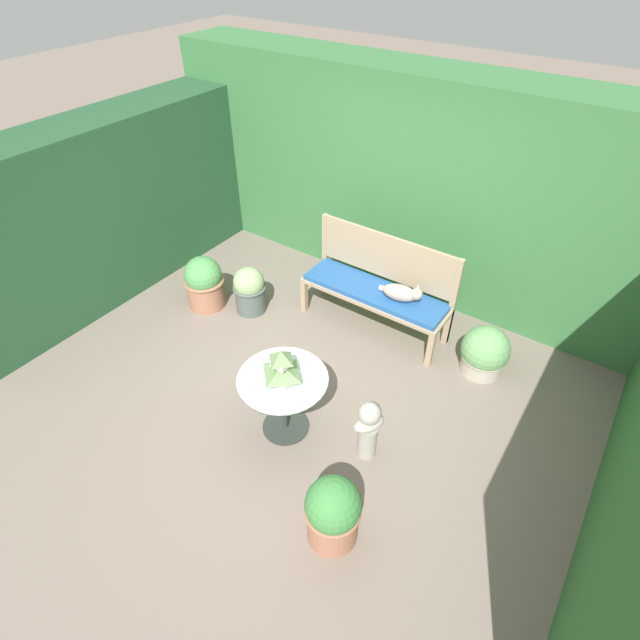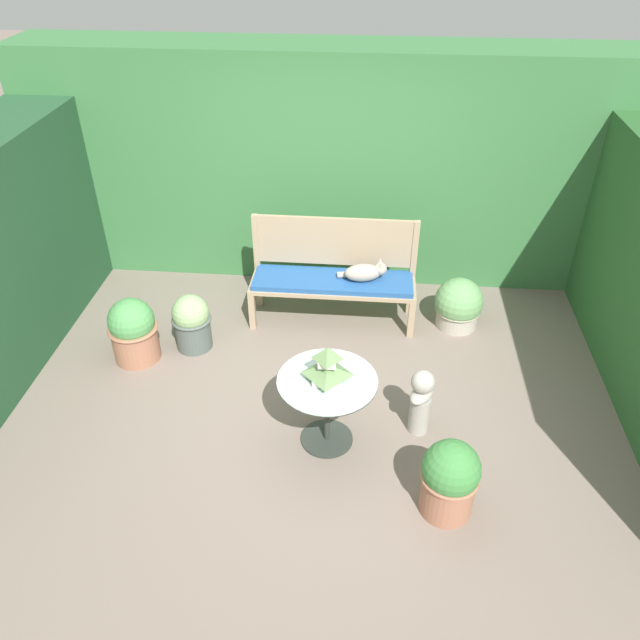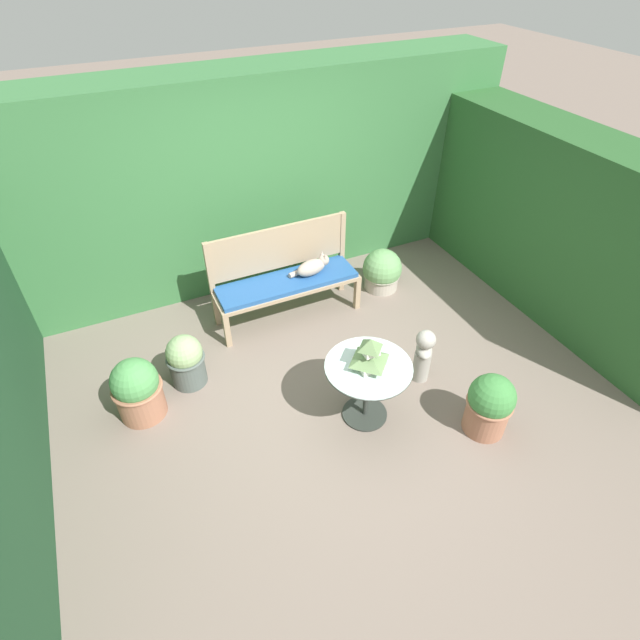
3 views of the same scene
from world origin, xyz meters
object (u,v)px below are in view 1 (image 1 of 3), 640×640
Objects in this scene: pagoda_birdhouse at (282,367)px; potted_plant_bench_right at (204,283)px; patio_table at (283,389)px; potted_plant_bench_left at (250,290)px; garden_bust at (368,428)px; potted_plant_table_near at (333,512)px; potted_plant_table_far at (485,352)px; garden_bench at (374,295)px; cat at (402,293)px.

pagoda_birdhouse is 2.07m from potted_plant_bench_right.
patio_table is 1.35× the size of potted_plant_bench_left.
garden_bust is 0.96× the size of potted_plant_bench_right.
potted_plant_bench_right is 1.02× the size of potted_plant_table_near.
potted_plant_table_far is at bearing 55.36° from patio_table.
potted_plant_table_near is at bearing -33.36° from pagoda_birdhouse.
cat is at bearing 0.10° from garden_bench.
potted_plant_table_far is (1.15, 1.66, -0.52)m from pagoda_birdhouse.
patio_table is 2.03m from potted_plant_bench_right.
pagoda_birdhouse reaches higher than potted_plant_bench_right.
potted_plant_bench_right is at bearing 151.58° from potted_plant_table_near.
potted_plant_table_far is (1.22, 0.03, -0.18)m from garden_bench.
cat is 0.86× the size of potted_plant_bench_left.
potted_plant_table_far is (2.97, 0.78, -0.07)m from potted_plant_bench_right.
cat reaches higher than potted_plant_bench_right.
garden_bust is 2.63m from potted_plant_bench_right.
garden_bench is at bearing 23.43° from potted_plant_bench_right.
garden_bust is 1.07× the size of potted_plant_bench_left.
pagoda_birdhouse is 0.59× the size of potted_plant_table_far.
patio_table is 2.04m from potted_plant_table_far.
cat reaches higher than potted_plant_bench_left.
cat is at bearing 82.13° from pagoda_birdhouse.
patio_table is 1.74m from potted_plant_bench_left.
pagoda_birdhouse is at bearing 133.91° from garden_bust.
potted_plant_table_far is at bearing -8.88° from cat.
patio_table reaches higher than garden_bust.
garden_bench is 1.90m from potted_plant_bench_right.
potted_plant_bench_right is at bearing -165.26° from potted_plant_table_far.
garden_bust is 2.25m from potted_plant_bench_left.
cat is at bearing 82.13° from patio_table.
garden_bust is (0.79, -1.46, -0.10)m from garden_bench.
potted_plant_bench_right is (-1.82, 0.88, -0.19)m from patio_table.
cat reaches higher than garden_bust.
potted_plant_table_near is at bearing -84.00° from cat.
garden_bust is at bearing -61.46° from garden_bench.
pagoda_birdhouse reaches higher than potted_plant_bench_left.
patio_table is (-0.23, -1.64, -0.08)m from cat.
pagoda_birdhouse is at bearing -25.85° from potted_plant_bench_right.
potted_plant_bench_right is at bearing 154.15° from patio_table.
patio_table is at bearing -124.64° from potted_plant_table_far.
cat is 0.80× the size of garden_bust.
garden_bust is at bearing -15.50° from potted_plant_bench_right.
potted_plant_table_near is (2.70, -1.46, 0.00)m from potted_plant_bench_right.
garden_bench is 1.24m from potted_plant_table_far.
potted_plant_table_near is (-0.27, -2.24, 0.08)m from potted_plant_table_far.
pagoda_birdhouse reaches higher than garden_bench.
potted_plant_bench_left reaches higher than potted_plant_table_far.
pagoda_birdhouse reaches higher than potted_plant_table_near.
garden_bust is at bearing 13.95° from patio_table.
garden_bench is 1.66m from garden_bust.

